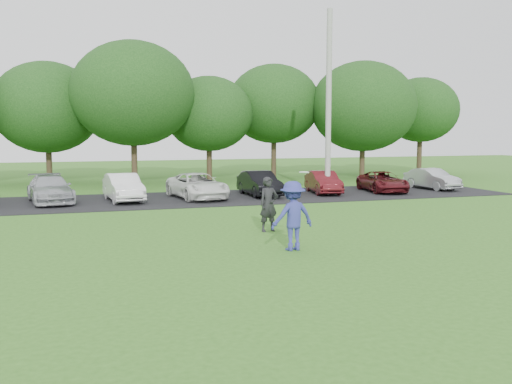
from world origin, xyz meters
The scene contains 7 objects.
ground centered at (0.00, 0.00, 0.00)m, with size 100.00×100.00×0.00m, color #33681D.
parking_lot centered at (0.00, 13.00, 0.01)m, with size 32.00×6.50×0.03m, color black.
utility_pole centered at (6.78, 12.73, 4.63)m, with size 0.28×0.28×9.26m, color #A6A6A1.
frisbee_player centered at (0.11, 0.57, 0.95)m, with size 1.30×0.86×2.17m.
camera_bystander centered at (0.43, 3.52, 0.88)m, with size 0.72×0.55×1.77m.
parked_cars centered at (-0.68, 13.10, 0.62)m, with size 28.16×4.96×1.25m.
tree_row centered at (1.51, 22.76, 4.91)m, with size 42.39×9.85×8.64m.
Camera 1 is at (-5.50, -13.70, 3.23)m, focal length 40.00 mm.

